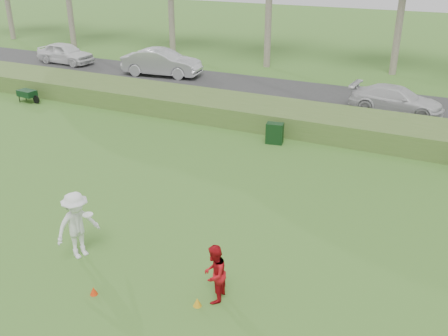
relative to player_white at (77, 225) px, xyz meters
The scene contains 12 objects.
ground 2.39m from the player_white, ahead, with size 120.00×120.00×0.00m, color #366A23.
reed_strip 12.37m from the player_white, 79.78° to the left, with size 80.00×3.00×0.90m, color #446729.
park_road 17.33m from the player_white, 82.72° to the left, with size 80.00×6.00×0.06m, color #2D2D2D.
player_white is the anchor object (origin of this frame).
player_red 4.01m from the player_white, ahead, with size 0.70×0.55×1.44m, color #AF0F16.
cone_orange 1.95m from the player_white, 40.08° to the right, with size 0.19×0.19×0.20m, color red.
cone_yellow 3.86m from the player_white, ahead, with size 0.20×0.20×0.22m, color gold.
utility_cabinet 10.13m from the player_white, 80.30° to the left, with size 0.69×0.43×0.87m, color black.
wheelbarrow 15.54m from the player_white, 140.41° to the left, with size 1.32×0.69×0.64m.
car_left 24.34m from the player_white, 132.85° to the left, with size 1.67×4.15×1.41m, color white.
car_mid 19.78m from the player_white, 116.09° to the left, with size 1.71×4.91×1.62m, color silver.
car_right 17.20m from the player_white, 71.01° to the left, with size 1.79×4.41×1.28m, color silver.
Camera 1 is at (6.07, -8.52, 7.54)m, focal length 40.00 mm.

